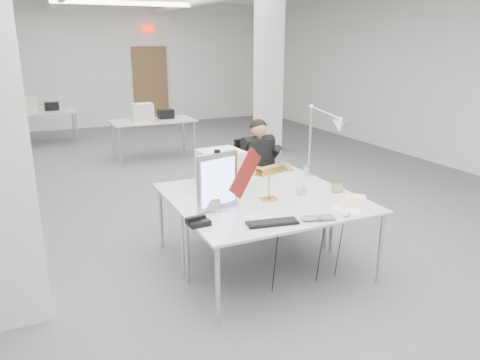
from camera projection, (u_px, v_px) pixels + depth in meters
The scene contains 22 objects.
room_shell at pixel (192, 84), 6.38m from camera, with size 10.04×14.04×3.24m.
desk_main at pixel (285, 212), 4.35m from camera, with size 1.80×0.90×0.03m, color silver.
desk_second at pixel (243, 186), 5.13m from camera, with size 1.80×0.90×0.03m, color silver.
bg_desk_a at pixel (153, 121), 9.21m from camera, with size 1.60×0.80×0.03m, color silver.
bg_desk_b at pixel (38, 112), 10.31m from camera, with size 1.60×0.80×0.03m, color silver.
office_chair at pixel (256, 183), 6.04m from camera, with size 0.49×0.49×1.00m, color black, non-canonical shape.
seated_person at pixel (258, 154), 5.88m from camera, with size 0.50×0.62×0.93m, color black, non-canonical shape.
monitor at pixel (218, 181), 4.31m from camera, with size 0.44×0.04×0.54m, color #A8A8AC.
pennant at pixel (245, 173), 4.38m from camera, with size 0.46×0.01×0.19m, color #65100D.
keyboard at pixel (272, 223), 4.03m from camera, with size 0.45×0.15×0.02m, color black.
laptop at pixel (320, 220), 4.09m from camera, with size 0.31×0.20×0.02m, color #A5A6AA.
mouse at pixel (346, 215), 4.20m from camera, with size 0.08×0.05×0.03m, color silver.
bankers_lamp at pixel (269, 185), 4.60m from camera, with size 0.27×0.11×0.31m, color gold, non-canonical shape.
desk_phone at pixel (198, 222), 4.01m from camera, with size 0.18×0.16×0.05m, color black.
picture_frame_left at pixel (212, 206), 4.30m from camera, with size 0.15×0.01×0.12m, color #9C7A43.
picture_frame_right at pixel (337, 188), 4.85m from camera, with size 0.12×0.01×0.10m, color #A57A47.
desk_clock at pixel (302, 190), 4.78m from camera, with size 0.11×0.11×0.03m, color #B6B6BB.
paper_stack_a at pixel (347, 210), 4.37m from camera, with size 0.19×0.27×0.01m, color white.
paper_stack_b at pixel (350, 203), 4.53m from camera, with size 0.20×0.28×0.01m, color #DEC284.
paper_stack_c at pixel (356, 197), 4.73m from camera, with size 0.20×0.14×0.01m, color silver.
beige_monitor at pixel (221, 169), 4.99m from camera, with size 0.43×0.40×0.40m, color beige.
architect_lamp at pixel (322, 146), 5.15m from camera, with size 0.21×0.62×0.80m, color silver, non-canonical shape.
Camera 1 is at (-2.10, -6.02, 2.28)m, focal length 35.00 mm.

